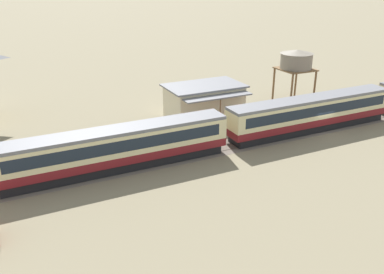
{
  "coord_description": "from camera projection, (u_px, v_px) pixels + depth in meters",
  "views": [
    {
      "loc": [
        -32.22,
        -32.82,
        17.06
      ],
      "look_at": [
        -15.59,
        1.38,
        1.52
      ],
      "focal_mm": 38.0,
      "sensor_mm": 36.0,
      "label": 1
    }
  ],
  "objects": [
    {
      "name": "water_tower",
      "position": [
        296.0,
        60.0,
        55.43
      ],
      "size": [
        4.52,
        4.52,
        7.25
      ],
      "color": "brown",
      "rests_on": "ground_plane"
    },
    {
      "name": "ground_plane",
      "position": [
        319.0,
        131.0,
        46.82
      ],
      "size": [
        600.0,
        600.0,
        0.0
      ],
      "primitive_type": "plane",
      "color": "#7A7056"
    },
    {
      "name": "railway_track",
      "position": [
        47.0,
        183.0,
        35.27
      ],
      "size": [
        163.68,
        3.6,
        0.04
      ],
      "color": "#665B51",
      "rests_on": "ground_plane"
    },
    {
      "name": "passenger_train",
      "position": [
        120.0,
        146.0,
        37.15
      ],
      "size": [
        112.42,
        2.86,
        3.97
      ],
      "color": "maroon",
      "rests_on": "ground_plane"
    },
    {
      "name": "station_building",
      "position": [
        204.0,
        101.0,
        50.55
      ],
      "size": [
        9.57,
        7.19,
        4.14
      ],
      "color": "beige",
      "rests_on": "ground_plane"
    }
  ]
}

